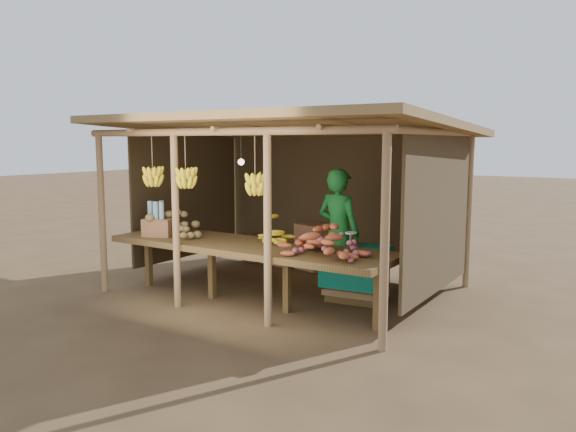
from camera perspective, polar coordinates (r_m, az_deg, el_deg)
The scene contains 13 objects.
ground at distance 8.09m, azimuth -0.00°, elevation -7.40°, with size 60.00×60.00×0.00m, color brown.
stall_structure at distance 7.83m, azimuth -0.27°, elevation 6.33°, with size 4.70×3.50×2.43m.
counter at distance 7.16m, azimuth -4.14°, elevation -3.30°, with size 3.90×1.05×0.80m.
potato_heap at distance 7.90m, azimuth -12.16°, elevation -0.63°, with size 1.04×0.63×0.37m, color olive, non-canonical shape.
sweet_potato_heap at distance 6.40m, azimuth 3.44°, elevation -2.40°, with size 0.99×0.59×0.36m, color #BE5631, non-canonical shape.
onion_heap at distance 6.35m, azimuth 4.25°, elevation -2.50°, with size 0.77×0.46×0.35m, color #C6606D, non-canonical shape.
banana_pile at distance 7.20m, azimuth -1.84°, elevation -1.33°, with size 0.58×0.35×0.35m, color yellow, non-canonical shape.
tomato_basin at distance 8.43m, azimuth -12.08°, elevation -0.82°, with size 0.39×0.39×0.20m.
bottle_box at distance 7.89m, azimuth -13.00°, elevation -0.66°, with size 0.47×0.43×0.49m.
vendor at distance 7.57m, azimuth 5.16°, elevation -1.72°, with size 0.63×0.42×1.74m, color #176A29.
tarp_crate at distance 7.52m, azimuth 7.07°, elevation -5.60°, with size 0.85×0.76×0.93m.
carton_stack at distance 9.25m, azimuth 1.53°, elevation -3.40°, with size 1.05×0.47×0.75m.
burlap_sacks at distance 9.71m, azimuth -2.61°, elevation -3.29°, with size 0.86×0.45×0.61m.
Camera 1 is at (4.24, -6.56, 2.07)m, focal length 35.00 mm.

